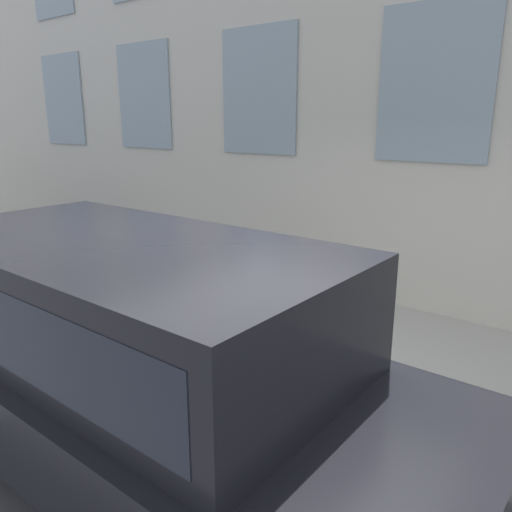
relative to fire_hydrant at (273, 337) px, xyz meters
The scene contains 5 objects.
ground_plane 0.78m from the fire_hydrant, 133.73° to the right, with size 80.00×80.00×0.00m, color #47474C.
sidewalk 1.20m from the fire_hydrant, 23.04° to the right, with size 2.90×60.00×0.13m.
fire_hydrant is the anchor object (origin of this frame).
person 0.93m from the fire_hydrant, 59.86° to the left, with size 0.28×0.18×1.14m.
parked_truck_charcoal_near 1.62m from the fire_hydrant, behind, with size 1.85×5.21×1.70m.
Camera 1 is at (-3.07, -2.12, 2.47)m, focal length 35.00 mm.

